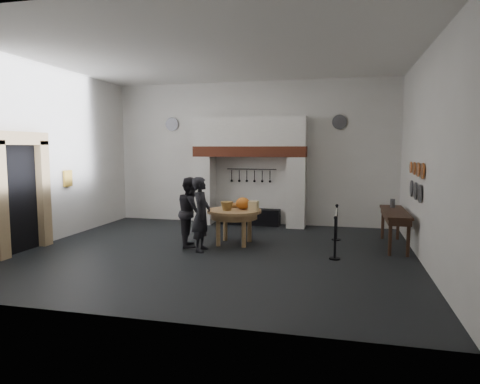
% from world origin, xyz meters
% --- Properties ---
extents(floor, '(9.00, 8.00, 0.02)m').
position_xyz_m(floor, '(0.00, 0.00, 0.00)').
color(floor, black).
rests_on(floor, ground).
extents(ceiling, '(9.00, 8.00, 0.02)m').
position_xyz_m(ceiling, '(0.00, 0.00, 4.50)').
color(ceiling, silver).
rests_on(ceiling, wall_back).
extents(wall_back, '(9.00, 0.02, 4.50)m').
position_xyz_m(wall_back, '(0.00, 4.00, 2.25)').
color(wall_back, silver).
rests_on(wall_back, floor).
extents(wall_front, '(9.00, 0.02, 4.50)m').
position_xyz_m(wall_front, '(0.00, -4.00, 2.25)').
color(wall_front, silver).
rests_on(wall_front, floor).
extents(wall_left, '(0.02, 8.00, 4.50)m').
position_xyz_m(wall_left, '(-4.50, 0.00, 2.25)').
color(wall_left, silver).
rests_on(wall_left, floor).
extents(wall_right, '(0.02, 8.00, 4.50)m').
position_xyz_m(wall_right, '(4.50, 0.00, 2.25)').
color(wall_right, silver).
rests_on(wall_right, floor).
extents(chimney_pier_left, '(0.55, 0.70, 2.15)m').
position_xyz_m(chimney_pier_left, '(-1.48, 3.65, 1.07)').
color(chimney_pier_left, silver).
rests_on(chimney_pier_left, floor).
extents(chimney_pier_right, '(0.55, 0.70, 2.15)m').
position_xyz_m(chimney_pier_right, '(1.48, 3.65, 1.07)').
color(chimney_pier_right, silver).
rests_on(chimney_pier_right, floor).
extents(hearth_brick_band, '(3.50, 0.72, 0.32)m').
position_xyz_m(hearth_brick_band, '(0.00, 3.65, 2.31)').
color(hearth_brick_band, '#9E442B').
rests_on(hearth_brick_band, chimney_pier_left).
extents(chimney_hood, '(3.50, 0.70, 0.90)m').
position_xyz_m(chimney_hood, '(0.00, 3.65, 2.92)').
color(chimney_hood, silver).
rests_on(chimney_hood, hearth_brick_band).
extents(iron_range, '(1.90, 0.45, 0.50)m').
position_xyz_m(iron_range, '(0.00, 3.72, 0.25)').
color(iron_range, black).
rests_on(iron_range, floor).
extents(utensil_rail, '(1.60, 0.02, 0.02)m').
position_xyz_m(utensil_rail, '(0.00, 3.92, 1.75)').
color(utensil_rail, black).
rests_on(utensil_rail, wall_back).
extents(door_recess, '(0.04, 1.10, 2.50)m').
position_xyz_m(door_recess, '(-4.47, -1.00, 1.25)').
color(door_recess, black).
rests_on(door_recess, floor).
extents(door_jamb_far, '(0.22, 0.30, 2.60)m').
position_xyz_m(door_jamb_far, '(-4.38, -0.30, 1.30)').
color(door_jamb_far, tan).
rests_on(door_jamb_far, floor).
extents(door_lintel, '(0.22, 1.70, 0.30)m').
position_xyz_m(door_lintel, '(-4.38, -1.00, 2.65)').
color(door_lintel, tan).
rests_on(door_lintel, door_jamb_near).
extents(wall_plaque, '(0.05, 0.34, 0.44)m').
position_xyz_m(wall_plaque, '(-4.45, 0.80, 1.60)').
color(wall_plaque, gold).
rests_on(wall_plaque, wall_left).
extents(work_table, '(1.58, 1.58, 0.07)m').
position_xyz_m(work_table, '(0.19, 0.96, 0.84)').
color(work_table, tan).
rests_on(work_table, floor).
extents(pumpkin, '(0.36, 0.36, 0.31)m').
position_xyz_m(pumpkin, '(0.39, 1.06, 1.03)').
color(pumpkin, '#D14C1D').
rests_on(pumpkin, work_table).
extents(cheese_block_big, '(0.22, 0.22, 0.24)m').
position_xyz_m(cheese_block_big, '(0.69, 0.91, 0.99)').
color(cheese_block_big, '#F5D592').
rests_on(cheese_block_big, work_table).
extents(cheese_block_small, '(0.18, 0.18, 0.20)m').
position_xyz_m(cheese_block_small, '(0.67, 1.21, 0.97)').
color(cheese_block_small, '#EDE68D').
rests_on(cheese_block_small, work_table).
extents(wicker_basket, '(0.37, 0.37, 0.22)m').
position_xyz_m(wicker_basket, '(0.04, 0.81, 0.98)').
color(wicker_basket, olive).
rests_on(wicker_basket, work_table).
extents(bread_loaf, '(0.31, 0.18, 0.13)m').
position_xyz_m(bread_loaf, '(0.09, 1.31, 0.94)').
color(bread_loaf, olive).
rests_on(bread_loaf, work_table).
extents(visitor_near, '(0.44, 0.66, 1.75)m').
position_xyz_m(visitor_near, '(-0.38, 0.06, 0.88)').
color(visitor_near, black).
rests_on(visitor_near, floor).
extents(visitor_far, '(0.90, 1.01, 1.72)m').
position_xyz_m(visitor_far, '(-0.78, 0.46, 0.86)').
color(visitor_far, black).
rests_on(visitor_far, floor).
extents(side_table, '(0.55, 2.20, 0.06)m').
position_xyz_m(side_table, '(4.10, 1.54, 0.87)').
color(side_table, '#351E13').
rests_on(side_table, floor).
extents(pewter_jug, '(0.12, 0.12, 0.22)m').
position_xyz_m(pewter_jug, '(4.10, 2.14, 1.01)').
color(pewter_jug, '#54555A').
rests_on(pewter_jug, side_table).
extents(copper_pan_a, '(0.03, 0.34, 0.34)m').
position_xyz_m(copper_pan_a, '(4.46, 0.20, 1.95)').
color(copper_pan_a, '#C6662D').
rests_on(copper_pan_a, wall_right).
extents(copper_pan_b, '(0.03, 0.32, 0.32)m').
position_xyz_m(copper_pan_b, '(4.46, 0.75, 1.95)').
color(copper_pan_b, '#C6662D').
rests_on(copper_pan_b, wall_right).
extents(copper_pan_c, '(0.03, 0.30, 0.30)m').
position_xyz_m(copper_pan_c, '(4.46, 1.30, 1.95)').
color(copper_pan_c, '#C6662D').
rests_on(copper_pan_c, wall_right).
extents(copper_pan_d, '(0.03, 0.28, 0.28)m').
position_xyz_m(copper_pan_d, '(4.46, 1.85, 1.95)').
color(copper_pan_d, '#C6662D').
rests_on(copper_pan_d, wall_right).
extents(pewter_plate_left, '(0.03, 0.40, 0.40)m').
position_xyz_m(pewter_plate_left, '(4.46, 0.40, 1.45)').
color(pewter_plate_left, '#4C4C51').
rests_on(pewter_plate_left, wall_right).
extents(pewter_plate_mid, '(0.03, 0.40, 0.40)m').
position_xyz_m(pewter_plate_mid, '(4.46, 1.00, 1.45)').
color(pewter_plate_mid, '#4C4C51').
rests_on(pewter_plate_mid, wall_right).
extents(pewter_plate_right, '(0.03, 0.40, 0.40)m').
position_xyz_m(pewter_plate_right, '(4.46, 1.60, 1.45)').
color(pewter_plate_right, '#4C4C51').
rests_on(pewter_plate_right, wall_right).
extents(pewter_plate_back_left, '(0.44, 0.03, 0.44)m').
position_xyz_m(pewter_plate_back_left, '(-2.70, 3.96, 3.20)').
color(pewter_plate_back_left, '#4C4C51').
rests_on(pewter_plate_back_left, wall_back).
extents(pewter_plate_back_right, '(0.44, 0.03, 0.44)m').
position_xyz_m(pewter_plate_back_right, '(2.70, 3.96, 3.20)').
color(pewter_plate_back_right, '#4C4C51').
rests_on(pewter_plate_back_right, wall_back).
extents(barrier_post_near, '(0.05, 0.05, 0.90)m').
position_xyz_m(barrier_post_near, '(2.71, 0.01, 0.45)').
color(barrier_post_near, black).
rests_on(barrier_post_near, floor).
extents(barrier_post_far, '(0.05, 0.05, 0.90)m').
position_xyz_m(barrier_post_far, '(2.71, 2.01, 0.45)').
color(barrier_post_far, black).
rests_on(barrier_post_far, floor).
extents(barrier_rope, '(0.04, 2.00, 0.04)m').
position_xyz_m(barrier_rope, '(2.71, 1.01, 0.85)').
color(barrier_rope, white).
rests_on(barrier_rope, barrier_post_near).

